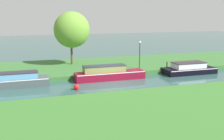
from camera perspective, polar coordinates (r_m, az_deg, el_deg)
ground_plane at (r=24.66m, az=0.19°, el=-2.63°), size 120.00×120.00×0.00m
riverbank_far at (r=31.18m, az=-3.85°, el=0.75°), size 72.00×10.00×0.40m
riverbank_near at (r=16.69m, az=10.08°, el=-9.17°), size 72.00×10.00×0.40m
maroon_barge at (r=25.63m, az=-0.73°, el=-0.75°), size 6.65×1.49×1.39m
black_narrowboat at (r=29.41m, az=15.74°, el=0.25°), size 5.51×2.17×1.19m
slate_cruiser at (r=24.52m, az=-18.66°, el=-2.02°), size 4.69×1.68×1.26m
willow_tree_left at (r=30.79m, az=-8.39°, el=8.31°), size 3.96×3.62×5.96m
lamp_post at (r=28.89m, az=5.82°, el=3.91°), size 0.24×0.24×2.90m
mooring_post_near at (r=29.67m, az=11.41°, el=1.06°), size 0.14×0.14×0.69m
channel_buoy at (r=22.51m, az=-7.45°, el=-3.53°), size 0.45×0.45×0.45m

